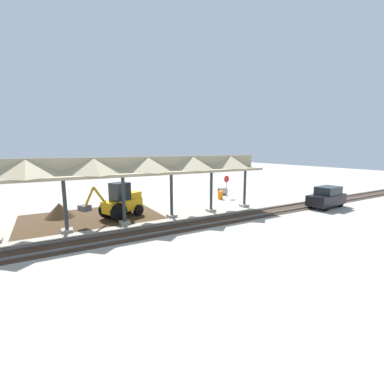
{
  "coord_description": "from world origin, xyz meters",
  "views": [
    {
      "loc": [
        15.14,
        22.06,
        5.44
      ],
      "look_at": [
        3.69,
        2.19,
        1.6
      ],
      "focal_mm": 24.0,
      "sensor_mm": 36.0,
      "label": 1
    }
  ],
  "objects_px": {
    "distant_parked_car": "(327,197)",
    "traffic_barrel": "(220,195)",
    "backhoe": "(121,202)",
    "concrete_pipe": "(223,191)",
    "stop_sign": "(227,182)"
  },
  "relations": [
    {
      "from": "backhoe",
      "to": "concrete_pipe",
      "type": "relative_size",
      "value": 4.39
    },
    {
      "from": "distant_parked_car",
      "to": "stop_sign",
      "type": "bearing_deg",
      "value": -59.85
    },
    {
      "from": "backhoe",
      "to": "traffic_barrel",
      "type": "xyz_separation_m",
      "value": [
        -11.45,
        -2.2,
        -0.82
      ]
    },
    {
      "from": "stop_sign",
      "to": "distant_parked_car",
      "type": "height_order",
      "value": "stop_sign"
    },
    {
      "from": "concrete_pipe",
      "to": "backhoe",
      "type": "bearing_deg",
      "value": 17.77
    },
    {
      "from": "backhoe",
      "to": "concrete_pipe",
      "type": "bearing_deg",
      "value": -162.23
    },
    {
      "from": "traffic_barrel",
      "to": "distant_parked_car",
      "type": "bearing_deg",
      "value": 126.78
    },
    {
      "from": "backhoe",
      "to": "traffic_barrel",
      "type": "distance_m",
      "value": 11.69
    },
    {
      "from": "stop_sign",
      "to": "distant_parked_car",
      "type": "distance_m",
      "value": 10.15
    },
    {
      "from": "concrete_pipe",
      "to": "traffic_barrel",
      "type": "distance_m",
      "value": 2.77
    },
    {
      "from": "backhoe",
      "to": "concrete_pipe",
      "type": "height_order",
      "value": "backhoe"
    },
    {
      "from": "stop_sign",
      "to": "backhoe",
      "type": "height_order",
      "value": "backhoe"
    },
    {
      "from": "concrete_pipe",
      "to": "stop_sign",
      "type": "bearing_deg",
      "value": 67.01
    },
    {
      "from": "stop_sign",
      "to": "traffic_barrel",
      "type": "relative_size",
      "value": 2.77
    },
    {
      "from": "distant_parked_car",
      "to": "traffic_barrel",
      "type": "relative_size",
      "value": 4.84
    }
  ]
}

